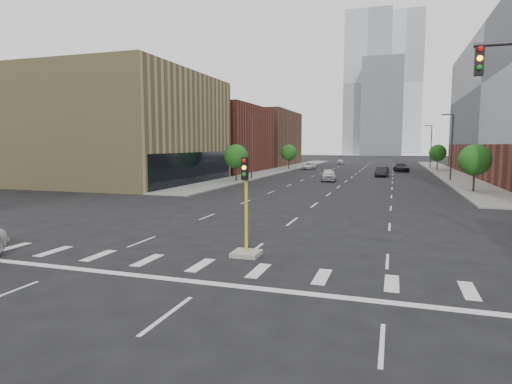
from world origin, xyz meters
The scene contains 22 objects.
ground centered at (0.00, 0.00, 0.00)m, with size 400.00×400.00×0.00m, color black.
sidewalk_left_far centered at (-15.00, 74.00, 0.07)m, with size 5.00×92.00×0.15m, color gray.
sidewalk_right_far centered at (15.00, 74.00, 0.07)m, with size 5.00×92.00×0.15m, color gray.
building_left_mid centered at (-27.50, 40.00, 7.00)m, with size 20.00×24.00×14.00m, color #9D8B58.
building_left_far_a centered at (-27.50, 66.00, 6.00)m, with size 20.00×22.00×12.00m, color brown.
building_left_far_b centered at (-27.50, 92.00, 6.50)m, with size 20.00×24.00×13.00m, color brown.
tower_left centered at (-8.00, 220.00, 35.00)m, with size 22.00×22.00×70.00m, color #B2B7BC.
tower_right centered at (10.00, 260.00, 40.00)m, with size 20.00×20.00×80.00m, color #B2B7BC.
tower_mid centered at (0.00, 200.00, 22.00)m, with size 18.00×18.00×44.00m, color slate.
median_traffic_signal centered at (0.00, 8.97, 0.97)m, with size 1.20×1.20×4.40m.
streetlight_right_a centered at (13.41, 55.00, 5.01)m, with size 1.60×0.22×9.07m.
streetlight_right_b centered at (13.41, 90.00, 5.01)m, with size 1.60×0.22×9.07m.
streetlight_left centered at (-13.41, 50.00, 5.01)m, with size 1.60×0.22×9.07m.
tree_left_near centered at (-14.00, 45.00, 3.39)m, with size 3.20×3.20×4.85m.
tree_left_far centered at (-14.00, 75.00, 3.39)m, with size 3.20×3.20×4.85m.
tree_right_near centered at (14.00, 40.00, 3.39)m, with size 3.20×3.20×4.85m.
tree_right_far centered at (14.00, 80.00, 3.39)m, with size 3.20×3.20×4.85m.
car_near_left centered at (-2.36, 49.90, 0.83)m, with size 1.96×4.87×1.66m, color silver.
car_mid_right centered at (4.40, 60.51, 0.78)m, with size 1.65×4.72×1.55m, color black.
car_far_left centered at (-10.26, 76.99, 0.67)m, with size 2.23×4.83×1.34m, color silver.
car_deep_right centered at (7.40, 74.38, 0.78)m, with size 2.20×5.41×1.57m, color black.
car_distant centered at (-6.81, 100.77, 0.66)m, with size 1.56×3.89×1.32m, color #B5B5BA.
Camera 1 is at (6.14, -8.58, 4.92)m, focal length 30.00 mm.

